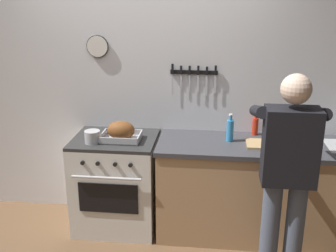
{
  "coord_description": "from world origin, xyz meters",
  "views": [
    {
      "loc": [
        0.66,
        -2.46,
        2.19
      ],
      "look_at": [
        0.29,
        0.85,
        1.08
      ],
      "focal_mm": 43.81,
      "sensor_mm": 36.0,
      "label": 1
    }
  ],
  "objects_px": {
    "person_cook": "(287,170)",
    "bottle_hot_sauce": "(255,126)",
    "bottle_wine_red": "(273,128)",
    "cutting_board": "(267,144)",
    "bottle_cooking_oil": "(289,131)",
    "stove": "(116,182)",
    "bottle_dish_soap": "(230,130)",
    "saucepan": "(92,137)",
    "roasting_pan": "(121,132)"
  },
  "relations": [
    {
      "from": "bottle_dish_soap",
      "to": "bottle_wine_red",
      "type": "height_order",
      "value": "bottle_wine_red"
    },
    {
      "from": "stove",
      "to": "cutting_board",
      "type": "xyz_separation_m",
      "value": [
        1.37,
        -0.04,
        0.46
      ]
    },
    {
      "from": "saucepan",
      "to": "bottle_hot_sauce",
      "type": "distance_m",
      "value": 1.5
    },
    {
      "from": "bottle_cooking_oil",
      "to": "bottle_wine_red",
      "type": "bearing_deg",
      "value": 179.33
    },
    {
      "from": "person_cook",
      "to": "bottle_cooking_oil",
      "type": "distance_m",
      "value": 0.71
    },
    {
      "from": "cutting_board",
      "to": "bottle_wine_red",
      "type": "height_order",
      "value": "bottle_wine_red"
    },
    {
      "from": "bottle_dish_soap",
      "to": "stove",
      "type": "bearing_deg",
      "value": -177.85
    },
    {
      "from": "saucepan",
      "to": "stove",
      "type": "bearing_deg",
      "value": 40.41
    },
    {
      "from": "bottle_dish_soap",
      "to": "bottle_cooking_oil",
      "type": "bearing_deg",
      "value": 0.11
    },
    {
      "from": "roasting_pan",
      "to": "bottle_wine_red",
      "type": "height_order",
      "value": "bottle_wine_red"
    },
    {
      "from": "saucepan",
      "to": "bottle_cooking_oil",
      "type": "height_order",
      "value": "bottle_cooking_oil"
    },
    {
      "from": "stove",
      "to": "person_cook",
      "type": "bearing_deg",
      "value": -24.49
    },
    {
      "from": "person_cook",
      "to": "bottle_cooking_oil",
      "type": "relative_size",
      "value": 5.88
    },
    {
      "from": "person_cook",
      "to": "bottle_hot_sauce",
      "type": "height_order",
      "value": "person_cook"
    },
    {
      "from": "bottle_cooking_oil",
      "to": "cutting_board",
      "type": "bearing_deg",
      "value": -158.31
    },
    {
      "from": "roasting_pan",
      "to": "saucepan",
      "type": "relative_size",
      "value": 2.55
    },
    {
      "from": "stove",
      "to": "bottle_hot_sauce",
      "type": "relative_size",
      "value": 4.27
    },
    {
      "from": "bottle_hot_sauce",
      "to": "bottle_wine_red",
      "type": "distance_m",
      "value": 0.24
    },
    {
      "from": "cutting_board",
      "to": "bottle_wine_red",
      "type": "distance_m",
      "value": 0.16
    },
    {
      "from": "bottle_cooking_oil",
      "to": "bottle_dish_soap",
      "type": "bearing_deg",
      "value": -179.89
    },
    {
      "from": "stove",
      "to": "cutting_board",
      "type": "height_order",
      "value": "cutting_board"
    },
    {
      "from": "bottle_wine_red",
      "to": "bottle_cooking_oil",
      "type": "distance_m",
      "value": 0.14
    },
    {
      "from": "roasting_pan",
      "to": "cutting_board",
      "type": "distance_m",
      "value": 1.3
    },
    {
      "from": "saucepan",
      "to": "bottle_cooking_oil",
      "type": "bearing_deg",
      "value": 5.97
    },
    {
      "from": "cutting_board",
      "to": "bottle_wine_red",
      "type": "bearing_deg",
      "value": 58.45
    },
    {
      "from": "bottle_hot_sauce",
      "to": "saucepan",
      "type": "bearing_deg",
      "value": -165.33
    },
    {
      "from": "saucepan",
      "to": "bottle_cooking_oil",
      "type": "xyz_separation_m",
      "value": [
        1.72,
        0.18,
        0.06
      ]
    },
    {
      "from": "cutting_board",
      "to": "bottle_wine_red",
      "type": "xyz_separation_m",
      "value": [
        0.05,
        0.08,
        0.13
      ]
    },
    {
      "from": "stove",
      "to": "bottle_wine_red",
      "type": "xyz_separation_m",
      "value": [
        1.42,
        0.04,
        0.59
      ]
    },
    {
      "from": "stove",
      "to": "bottle_dish_soap",
      "type": "xyz_separation_m",
      "value": [
        1.04,
        0.04,
        0.56
      ]
    },
    {
      "from": "bottle_dish_soap",
      "to": "bottle_wine_red",
      "type": "bearing_deg",
      "value": 0.41
    },
    {
      "from": "stove",
      "to": "roasting_pan",
      "type": "height_order",
      "value": "roasting_pan"
    },
    {
      "from": "person_cook",
      "to": "saucepan",
      "type": "bearing_deg",
      "value": 73.62
    },
    {
      "from": "person_cook",
      "to": "cutting_board",
      "type": "xyz_separation_m",
      "value": [
        -0.07,
        0.62,
        -0.04
      ]
    },
    {
      "from": "saucepan",
      "to": "bottle_hot_sauce",
      "type": "bearing_deg",
      "value": 14.67
    },
    {
      "from": "cutting_board",
      "to": "bottle_cooking_oil",
      "type": "relative_size",
      "value": 1.27
    },
    {
      "from": "person_cook",
      "to": "bottle_wine_red",
      "type": "bearing_deg",
      "value": 3.29
    },
    {
      "from": "bottle_hot_sauce",
      "to": "roasting_pan",
      "type": "bearing_deg",
      "value": -166.43
    },
    {
      "from": "bottle_hot_sauce",
      "to": "bottle_wine_red",
      "type": "xyz_separation_m",
      "value": [
        0.13,
        -0.2,
        0.05
      ]
    },
    {
      "from": "cutting_board",
      "to": "bottle_cooking_oil",
      "type": "xyz_separation_m",
      "value": [
        0.19,
        0.08,
        0.11
      ]
    },
    {
      "from": "cutting_board",
      "to": "bottle_hot_sauce",
      "type": "bearing_deg",
      "value": 107.13
    },
    {
      "from": "stove",
      "to": "bottle_cooking_oil",
      "type": "height_order",
      "value": "bottle_cooking_oil"
    },
    {
      "from": "bottle_wine_red",
      "to": "stove",
      "type": "bearing_deg",
      "value": -178.31
    },
    {
      "from": "person_cook",
      "to": "cutting_board",
      "type": "distance_m",
      "value": 0.63
    },
    {
      "from": "stove",
      "to": "bottle_dish_soap",
      "type": "bearing_deg",
      "value": 2.15
    },
    {
      "from": "stove",
      "to": "saucepan",
      "type": "height_order",
      "value": "saucepan"
    },
    {
      "from": "bottle_wine_red",
      "to": "bottle_cooking_oil",
      "type": "bearing_deg",
      "value": -0.67
    },
    {
      "from": "roasting_pan",
      "to": "bottle_dish_soap",
      "type": "height_order",
      "value": "bottle_dish_soap"
    },
    {
      "from": "person_cook",
      "to": "cutting_board",
      "type": "relative_size",
      "value": 4.61
    },
    {
      "from": "roasting_pan",
      "to": "saucepan",
      "type": "bearing_deg",
      "value": -159.92
    }
  ]
}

